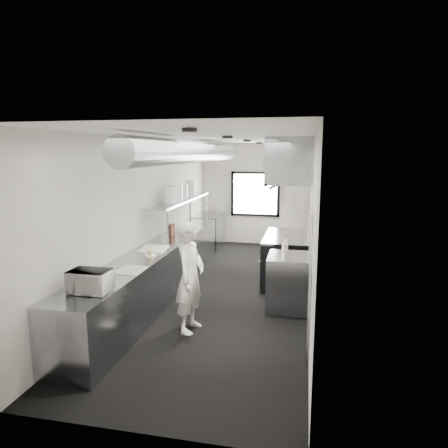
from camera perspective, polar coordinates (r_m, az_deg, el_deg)
The scene contains 35 objects.
floor at distance 7.63m, azimuth 0.45°, elevation -9.31°, with size 3.00×8.00×0.01m, color black.
ceiling at distance 7.20m, azimuth 0.48°, elevation 12.20°, with size 3.00×8.00×0.01m, color white.
wall_back at distance 11.20m, azimuth 4.47°, elevation 4.28°, with size 3.00×0.02×2.80m, color silver.
wall_front at distance 3.55m, azimuth -12.39°, elevation -8.89°, with size 3.00×0.02×2.80m, color silver.
wall_left at distance 7.72m, azimuth -10.53°, elevation 1.46°, with size 0.02×8.00×2.80m, color silver.
wall_right at distance 7.15m, azimuth 12.34°, elevation 0.72°, with size 0.02×8.00×2.80m, color silver.
wall_cladding at distance 7.62m, azimuth 11.93°, elevation -5.23°, with size 0.03×5.50×1.10m, color gray.
hvac_duct at distance 7.75m, azimuth -4.10°, elevation 10.18°, with size 0.40×0.40×6.40m, color gray.
service_window at distance 11.17m, azimuth 4.45°, elevation 4.26°, with size 1.36×0.05×1.25m.
exhaust_hood at distance 7.76m, azimuth 9.56°, elevation 8.89°, with size 0.81×2.20×0.88m.
prep_counter at distance 7.34m, azimuth -9.22°, elevation -6.55°, with size 0.70×6.00×0.90m, color gray.
pass_shelf at distance 8.52m, azimuth -6.10°, elevation 3.31°, with size 0.45×3.00×0.68m.
range at distance 8.04m, azimuth 8.74°, elevation -4.92°, with size 0.88×1.60×0.94m.
bottle_station at distance 6.70m, azimuth 9.05°, elevation -8.19°, with size 0.65×0.80×0.90m, color gray.
far_work_table at distance 10.78m, azimuth -2.22°, elevation -1.05°, with size 0.70×1.20×0.90m, color gray.
notice_sheet_a at distance 5.93m, azimuth 12.21°, elevation 0.77°, with size 0.02×0.28×0.38m, color silver.
notice_sheet_b at distance 5.60m, azimuth 12.21°, elevation -0.31°, with size 0.02×0.28×0.38m, color silver.
line_cook at distance 5.76m, azimuth -4.84°, elevation -7.49°, with size 0.58×0.38×1.60m, color silver.
microwave at distance 5.07m, azimuth -18.53°, elevation -7.73°, with size 0.45×0.34×0.27m, color silver.
deli_tub_a at distance 5.39m, azimuth -19.34°, elevation -7.66°, with size 0.13×0.13×0.10m, color #9FAB9D.
deli_tub_b at distance 5.73m, azimuth -16.59°, elevation -6.50°, with size 0.13×0.13×0.09m, color #9FAB9D.
newspaper at distance 5.84m, azimuth -13.04°, elevation -6.42°, with size 0.35×0.44×0.01m, color white.
small_plate at distance 6.60m, azimuth -10.40°, elevation -4.38°, with size 0.19×0.19×0.02m, color white.
pastry at distance 6.58m, azimuth -10.42°, elevation -3.90°, with size 0.10×0.10×0.10m, color tan.
cutting_board at distance 7.01m, azimuth -9.98°, elevation -3.48°, with size 0.43×0.57×0.02m, color silver.
knife_block at distance 8.15m, azimuth -7.54°, elevation -0.79°, with size 0.09×0.20×0.22m, color #542B1D.
plate_stack_a at distance 7.93m, azimuth -7.65°, elevation 4.08°, with size 0.25×0.25×0.29m, color white.
plate_stack_b at distance 8.15m, azimuth -6.78°, elevation 4.40°, with size 0.26×0.26×0.33m, color white.
plate_stack_c at distance 8.60m, azimuth -5.89°, elevation 4.66°, with size 0.22×0.22×0.32m, color white.
plate_stack_d at distance 9.15m, azimuth -4.80°, elevation 5.11°, with size 0.23×0.23×0.35m, color white.
squeeze_bottle_a at distance 6.31m, azimuth 8.63°, elevation -4.27°, with size 0.06×0.06×0.17m, color silver.
squeeze_bottle_b at distance 6.39m, azimuth 8.46°, elevation -4.12°, with size 0.05×0.05×0.16m, color silver.
squeeze_bottle_c at distance 6.60m, azimuth 8.52°, elevation -3.50°, with size 0.07×0.07×0.20m, color silver.
squeeze_bottle_d at distance 6.65m, azimuth 8.82°, elevation -3.50°, with size 0.06×0.06×0.18m, color silver.
squeeze_bottle_e at distance 6.88m, azimuth 8.84°, elevation -2.98°, with size 0.06×0.06×0.19m, color silver.
Camera 1 is at (1.40, -7.06, 2.55)m, focal length 32.15 mm.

